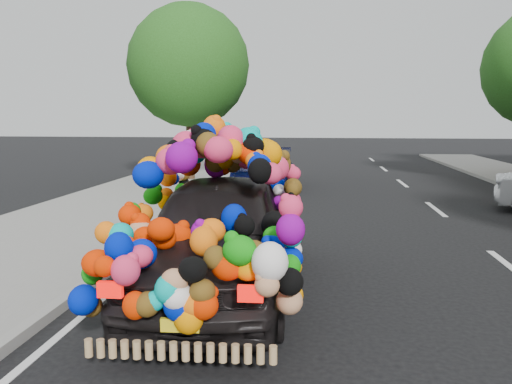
% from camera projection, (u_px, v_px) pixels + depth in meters
% --- Properties ---
extents(ground, '(100.00, 100.00, 0.00)m').
position_uv_depth(ground, '(275.00, 261.00, 7.96)').
color(ground, black).
rests_on(ground, ground).
extents(sidewalk, '(4.00, 60.00, 0.12)m').
position_uv_depth(sidewalk, '(23.00, 248.00, 8.47)').
color(sidewalk, gray).
rests_on(sidewalk, ground).
extents(kerb, '(0.15, 60.00, 0.13)m').
position_uv_depth(kerb, '(133.00, 252.00, 8.23)').
color(kerb, gray).
rests_on(kerb, ground).
extents(lane_markings, '(6.00, 50.00, 0.01)m').
position_uv_depth(lane_markings, '(512.00, 268.00, 7.52)').
color(lane_markings, silver).
rests_on(lane_markings, ground).
extents(tree_near_sidewalk, '(4.20, 4.20, 6.13)m').
position_uv_depth(tree_near_sidewalk, '(189.00, 66.00, 17.15)').
color(tree_near_sidewalk, '#332114').
rests_on(tree_near_sidewalk, ground).
extents(plush_art_car, '(2.35, 4.76, 2.18)m').
position_uv_depth(plush_art_car, '(219.00, 207.00, 6.45)').
color(plush_art_car, black).
rests_on(plush_art_car, ground).
extents(navy_sedan, '(1.79, 4.29, 1.24)m').
position_uv_depth(navy_sedan, '(264.00, 168.00, 16.29)').
color(navy_sedan, '#060933').
rests_on(navy_sedan, ground).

